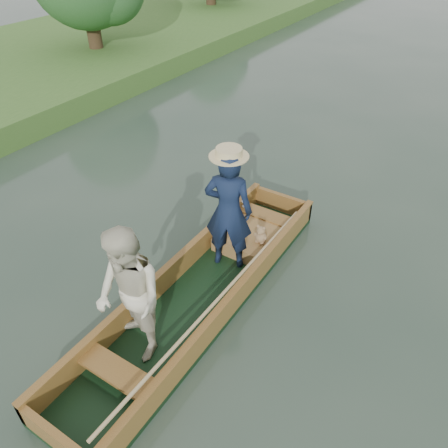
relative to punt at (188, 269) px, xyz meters
The scene contains 2 objects.
ground 0.70m from the punt, 66.56° to the left, with size 120.00×120.00×0.00m, color #283D30.
punt is the anchor object (origin of this frame).
Camera 1 is at (2.53, -3.39, 4.51)m, focal length 35.00 mm.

